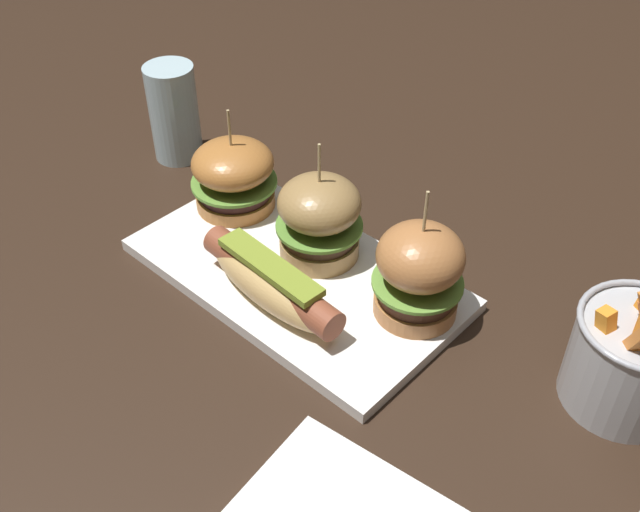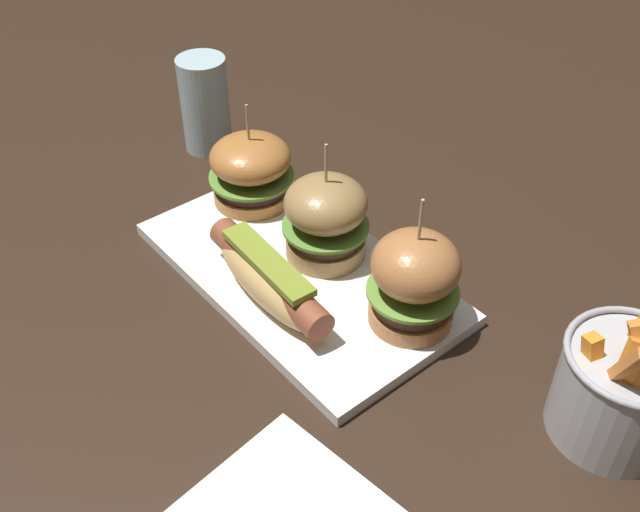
{
  "view_description": "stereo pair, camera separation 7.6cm",
  "coord_description": "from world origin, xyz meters",
  "views": [
    {
      "loc": [
        0.43,
        -0.43,
        0.55
      ],
      "look_at": [
        0.04,
        0.0,
        0.05
      ],
      "focal_mm": 41.34,
      "sensor_mm": 36.0,
      "label": 1
    },
    {
      "loc": [
        0.49,
        -0.37,
        0.55
      ],
      "look_at": [
        0.04,
        0.0,
        0.05
      ],
      "focal_mm": 41.34,
      "sensor_mm": 36.0,
      "label": 2
    }
  ],
  "objects": [
    {
      "name": "ground_plane",
      "position": [
        0.0,
        0.0,
        0.0
      ],
      "size": [
        3.0,
        3.0,
        0.0
      ],
      "primitive_type": "plane",
      "color": "black"
    },
    {
      "name": "slider_left",
      "position": [
        -0.14,
        0.04,
        0.06
      ],
      "size": [
        0.1,
        0.1,
        0.13
      ],
      "color": "#B26F33",
      "rests_on": "platter_main"
    },
    {
      "name": "slider_right",
      "position": [
        0.13,
        0.04,
        0.07
      ],
      "size": [
        0.09,
        0.09,
        0.15
      ],
      "color": "#B4723F",
      "rests_on": "platter_main"
    },
    {
      "name": "hot_dog",
      "position": [
        0.02,
        -0.05,
        0.04
      ],
      "size": [
        0.19,
        0.06,
        0.05
      ],
      "color": "tan",
      "rests_on": "platter_main"
    },
    {
      "name": "platter_main",
      "position": [
        0.0,
        0.0,
        0.01
      ],
      "size": [
        0.37,
        0.2,
        0.01
      ],
      "primitive_type": "cube",
      "color": "white",
      "rests_on": "ground"
    },
    {
      "name": "fries_bucket",
      "position": [
        0.34,
        0.09,
        0.05
      ],
      "size": [
        0.12,
        0.12,
        0.14
      ],
      "color": "#B7BABF",
      "rests_on": "ground"
    },
    {
      "name": "slider_center",
      "position": [
        0.0,
        0.04,
        0.06
      ],
      "size": [
        0.1,
        0.1,
        0.14
      ],
      "color": "#A07B48",
      "rests_on": "platter_main"
    },
    {
      "name": "water_glass",
      "position": [
        -0.3,
        0.07,
        0.07
      ],
      "size": [
        0.07,
        0.07,
        0.13
      ],
      "primitive_type": "cylinder",
      "color": "silver",
      "rests_on": "ground"
    }
  ]
}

